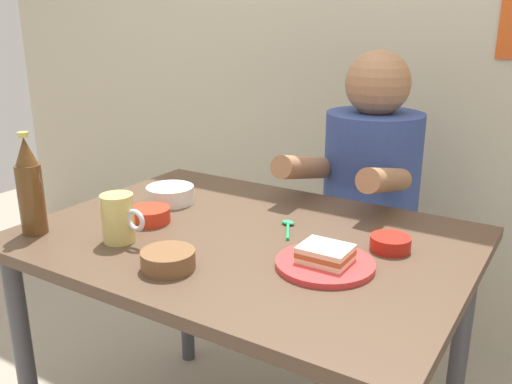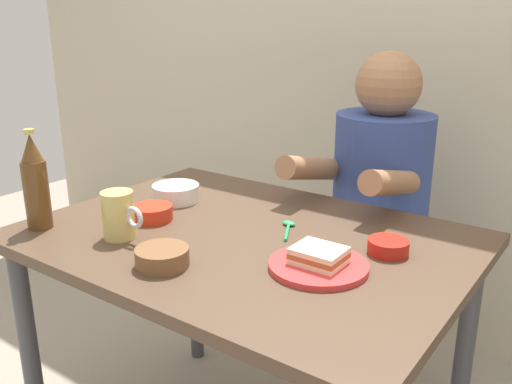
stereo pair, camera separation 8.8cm
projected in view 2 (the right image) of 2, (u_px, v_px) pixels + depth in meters
wall_back at (413, 8)px, 2.03m from camera, size 4.40×0.09×2.60m
dining_table at (245, 268)px, 1.42m from camera, size 1.10×0.80×0.74m
stool at (374, 288)px, 1.95m from camera, size 0.34×0.34×0.45m
person_seated at (381, 176)px, 1.81m from camera, size 0.33×0.56×0.72m
plate_orange at (318, 266)px, 1.20m from camera, size 0.22×0.22×0.01m
sandwich at (319, 255)px, 1.19m from camera, size 0.11×0.09×0.04m
beer_mug at (119, 215)px, 1.35m from camera, size 0.13×0.08×0.12m
beer_bottle at (36, 184)px, 1.40m from camera, size 0.06×0.06×0.26m
sauce_bowl_chili at (152, 212)px, 1.49m from camera, size 0.11×0.11×0.04m
sambal_bowl_red at (388, 246)px, 1.28m from camera, size 0.10×0.10×0.03m
condiment_bowl_brown at (162, 256)px, 1.21m from camera, size 0.12×0.12×0.04m
rice_bowl_white at (176, 192)px, 1.64m from camera, size 0.14×0.14×0.05m
spoon at (288, 227)px, 1.43m from camera, size 0.07×0.11×0.01m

